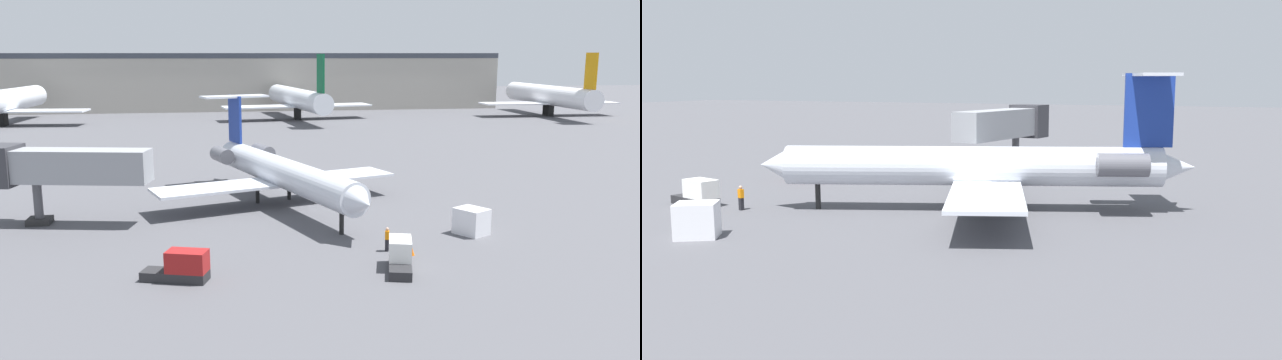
{
  "view_description": "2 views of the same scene",
  "coord_description": "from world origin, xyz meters",
  "views": [
    {
      "loc": [
        -7.66,
        -56.45,
        13.47
      ],
      "look_at": [
        0.86,
        -3.5,
        2.91
      ],
      "focal_mm": 36.15,
      "sensor_mm": 36.0,
      "label": 1
    },
    {
      "loc": [
        39.87,
        15.77,
        8.76
      ],
      "look_at": [
        -1.99,
        -0.97,
        2.05
      ],
      "focal_mm": 37.74,
      "sensor_mm": 36.0,
      "label": 2
    }
  ],
  "objects": [
    {
      "name": "ground_plane",
      "position": [
        0.0,
        0.0,
        -0.05
      ],
      "size": [
        400.0,
        400.0,
        0.1
      ],
      "primitive_type": "cube",
      "color": "#4C4C51"
    },
    {
      "name": "regional_jet",
      "position": [
        -2.32,
        0.67,
        3.11
      ],
      "size": [
        22.72,
        28.46,
        9.21
      ],
      "color": "silver",
      "rests_on": "ground_plane"
    },
    {
      "name": "jet_bridge",
      "position": [
        -20.32,
        -3.73,
        4.64
      ],
      "size": [
        13.28,
        5.49,
        6.36
      ],
      "color": "gray",
      "rests_on": "ground_plane"
    },
    {
      "name": "ground_crew_marshaller",
      "position": [
        3.74,
        -14.85,
        0.86
      ],
      "size": [
        0.39,
        0.47,
        1.69
      ],
      "color": "black",
      "rests_on": "ground_plane"
    },
    {
      "name": "baggage_tug_lead",
      "position": [
        -10.0,
        -18.68,
        0.84
      ],
      "size": [
        4.24,
        2.55,
        1.9
      ],
      "color": "#262628",
      "rests_on": "ground_plane"
    },
    {
      "name": "baggage_tug_trailing",
      "position": [
        3.57,
        -18.69,
        0.84
      ],
      "size": [
        2.4,
        4.23,
        1.9
      ],
      "color": "#262628",
      "rests_on": "ground_plane"
    },
    {
      "name": "cargo_container_uld",
      "position": [
        11.15,
        -11.71,
        1.0
      ],
      "size": [
        2.74,
        2.88,
        1.99
      ],
      "color": "silver",
      "rests_on": "ground_plane"
    },
    {
      "name": "traffic_cone_near",
      "position": [
        5.17,
        -16.08,
        0.28
      ],
      "size": [
        0.36,
        0.36,
        0.55
      ],
      "color": "orange",
      "rests_on": "ground_plane"
    },
    {
      "name": "terminal_building",
      "position": [
        0.0,
        108.57,
        6.79
      ],
      "size": [
        122.94,
        25.04,
        13.55
      ],
      "color": "#9E998E",
      "rests_on": "ground_plane"
    },
    {
      "name": "parked_airliner_west_end",
      "position": [
        -47.58,
        72.73,
        4.49
      ],
      "size": [
        31.56,
        37.33,
        13.78
      ],
      "color": "silver",
      "rests_on": "ground_plane"
    },
    {
      "name": "parked_airliner_west_mid",
      "position": [
        8.97,
        75.93,
        4.3
      ],
      "size": [
        31.34,
        36.88,
        13.41
      ],
      "color": "silver",
      "rests_on": "ground_plane"
    },
    {
      "name": "parked_airliner_centre",
      "position": [
        64.27,
        75.02,
        4.42
      ],
      "size": [
        30.12,
        35.79,
        13.64
      ],
      "color": "white",
      "rests_on": "ground_plane"
    }
  ]
}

